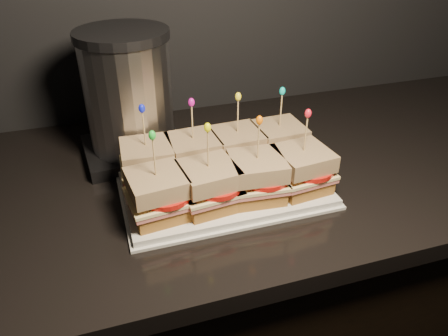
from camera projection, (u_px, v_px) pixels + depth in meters
name	position (u px, v px, depth m)	size (l,w,h in m)	color
cabinet	(300.00, 298.00, 1.25)	(2.23, 0.64, 0.88)	black
granite_slab	(318.00, 160.00, 1.01)	(2.27, 0.68, 0.04)	black
platter	(224.00, 188.00, 0.86)	(0.39, 0.24, 0.02)	silver
platter_rim	(224.00, 190.00, 0.86)	(0.40, 0.25, 0.01)	silver
sandwich_0_bread_bot	(149.00, 176.00, 0.86)	(0.09, 0.09, 0.03)	brown
sandwich_0_ham	(148.00, 168.00, 0.85)	(0.10, 0.10, 0.01)	#CC575B
sandwich_0_cheese	(148.00, 165.00, 0.85)	(0.10, 0.10, 0.01)	#FFEA9B
sandwich_0_tomato	(154.00, 162.00, 0.84)	(0.09, 0.09, 0.01)	red
sandwich_0_bread_top	(147.00, 153.00, 0.83)	(0.10, 0.10, 0.03)	#4C2C10
sandwich_0_pick	(144.00, 131.00, 0.81)	(0.00, 0.00, 0.09)	tan
sandwich_0_frill	(142.00, 108.00, 0.78)	(0.01, 0.01, 0.02)	#111BD4
sandwich_1_bread_bot	(194.00, 168.00, 0.88)	(0.09, 0.09, 0.03)	brown
sandwich_1_ham	(194.00, 161.00, 0.87)	(0.10, 0.10, 0.01)	#CC575B
sandwich_1_cheese	(194.00, 158.00, 0.87)	(0.10, 0.10, 0.01)	#FFEA9B
sandwich_1_tomato	(200.00, 155.00, 0.86)	(0.09, 0.09, 0.01)	red
sandwich_1_bread_top	(193.00, 146.00, 0.85)	(0.10, 0.10, 0.03)	#4C2C10
sandwich_1_pick	(192.00, 124.00, 0.83)	(0.00, 0.00, 0.09)	tan
sandwich_1_frill	(191.00, 102.00, 0.81)	(0.01, 0.01, 0.02)	#C90F98
sandwich_2_bread_bot	(237.00, 161.00, 0.91)	(0.09, 0.09, 0.03)	brown
sandwich_2_ham	(237.00, 154.00, 0.90)	(0.10, 0.10, 0.01)	#CC575B
sandwich_2_cheese	(237.00, 151.00, 0.89)	(0.10, 0.10, 0.01)	#FFEA9B
sandwich_2_tomato	(244.00, 148.00, 0.89)	(0.09, 0.09, 0.01)	red
sandwich_2_bread_top	(237.00, 139.00, 0.88)	(0.10, 0.10, 0.03)	#4C2C10
sandwich_2_pick	(238.00, 118.00, 0.85)	(0.00, 0.00, 0.09)	tan
sandwich_2_frill	(238.00, 97.00, 0.83)	(0.01, 0.01, 0.02)	yellow
sandwich_3_bread_bot	(278.00, 154.00, 0.93)	(0.09, 0.09, 0.03)	brown
sandwich_3_ham	(278.00, 147.00, 0.92)	(0.10, 0.10, 0.01)	#CC575B
sandwich_3_cheese	(278.00, 145.00, 0.92)	(0.10, 0.10, 0.01)	#FFEA9B
sandwich_3_tomato	(285.00, 142.00, 0.91)	(0.09, 0.09, 0.01)	red
sandwich_3_bread_top	(279.00, 133.00, 0.90)	(0.10, 0.10, 0.03)	#4C2C10
sandwich_3_pick	(281.00, 112.00, 0.88)	(0.00, 0.00, 0.09)	tan
sandwich_3_frill	(282.00, 91.00, 0.85)	(0.01, 0.01, 0.02)	#09BBAD
sandwich_4_bread_bot	(159.00, 208.00, 0.77)	(0.09, 0.09, 0.03)	brown
sandwich_4_ham	(158.00, 200.00, 0.76)	(0.10, 0.10, 0.01)	#CC575B
sandwich_4_cheese	(158.00, 196.00, 0.76)	(0.10, 0.10, 0.01)	#FFEA9B
sandwich_4_tomato	(165.00, 194.00, 0.75)	(0.09, 0.09, 0.01)	red
sandwich_4_bread_top	(157.00, 183.00, 0.74)	(0.10, 0.10, 0.03)	#4C2C10
sandwich_4_pick	(155.00, 160.00, 0.72)	(0.00, 0.00, 0.09)	tan
sandwich_4_frill	(152.00, 135.00, 0.69)	(0.01, 0.01, 0.02)	green
sandwich_5_bread_bot	(209.00, 198.00, 0.79)	(0.09, 0.09, 0.03)	brown
sandwich_5_ham	(209.00, 191.00, 0.78)	(0.10, 0.10, 0.01)	#CC575B
sandwich_5_cheese	(209.00, 187.00, 0.78)	(0.10, 0.10, 0.01)	#FFEA9B
sandwich_5_tomato	(216.00, 185.00, 0.77)	(0.09, 0.09, 0.01)	red
sandwich_5_bread_top	(209.00, 174.00, 0.77)	(0.10, 0.10, 0.03)	#4C2C10
sandwich_5_pick	(208.00, 151.00, 0.74)	(0.00, 0.00, 0.09)	tan
sandwich_5_frill	(208.00, 127.00, 0.72)	(0.01, 0.01, 0.02)	#F2F302
sandwich_6_bread_bot	(256.00, 190.00, 0.82)	(0.09, 0.09, 0.03)	brown
sandwich_6_ham	(257.00, 182.00, 0.81)	(0.10, 0.10, 0.01)	#CC575B
sandwich_6_cheese	(257.00, 179.00, 0.80)	(0.10, 0.10, 0.01)	#FFEA9B
sandwich_6_tomato	(264.00, 176.00, 0.80)	(0.09, 0.09, 0.01)	red
sandwich_6_bread_top	(257.00, 166.00, 0.79)	(0.10, 0.10, 0.03)	#4C2C10
sandwich_6_pick	(258.00, 143.00, 0.76)	(0.00, 0.00, 0.09)	tan
sandwich_6_frill	(259.00, 120.00, 0.74)	(0.01, 0.01, 0.02)	#FB6D02
sandwich_7_bread_bot	(301.00, 182.00, 0.84)	(0.09, 0.09, 0.03)	brown
sandwich_7_ham	(301.00, 174.00, 0.83)	(0.10, 0.10, 0.01)	#CC575B
sandwich_7_cheese	(302.00, 171.00, 0.83)	(0.10, 0.10, 0.01)	#FFEA9B
sandwich_7_tomato	(309.00, 168.00, 0.82)	(0.09, 0.09, 0.01)	red
sandwich_7_bread_top	(303.00, 158.00, 0.81)	(0.10, 0.10, 0.03)	#4C2C10
sandwich_7_pick	(306.00, 136.00, 0.79)	(0.00, 0.00, 0.09)	tan
sandwich_7_frill	(308.00, 113.00, 0.76)	(0.01, 0.01, 0.02)	red
appliance_base	(135.00, 149.00, 0.98)	(0.22, 0.18, 0.03)	#262628
appliance_body	(129.00, 95.00, 0.92)	(0.18, 0.18, 0.23)	silver
appliance_lid	(121.00, 34.00, 0.85)	(0.19, 0.19, 0.02)	#262628
appliance	(129.00, 97.00, 0.92)	(0.22, 0.18, 0.28)	silver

